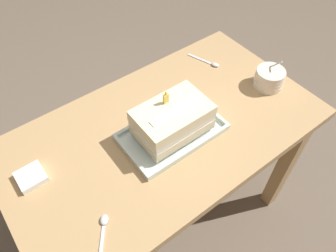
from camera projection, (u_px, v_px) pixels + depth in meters
ground_plane at (165, 216)px, 1.74m from camera, size 8.00×8.00×0.00m
dining_table at (164, 148)px, 1.25m from camera, size 1.15×0.65×0.75m
foil_tray at (172, 133)px, 1.14m from camera, size 0.36×0.22×0.02m
birthday_cake at (172, 120)px, 1.09m from camera, size 0.25×0.16×0.16m
bowl_stack at (269, 78)px, 1.28m from camera, size 0.12×0.12×0.12m
serving_spoon_near_tray at (104, 227)px, 0.92m from camera, size 0.10×0.13×0.01m
serving_spoon_by_bowls at (211, 63)px, 1.39m from camera, size 0.06×0.15×0.01m
napkin_pile at (31, 177)px, 1.02m from camera, size 0.09×0.08×0.02m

